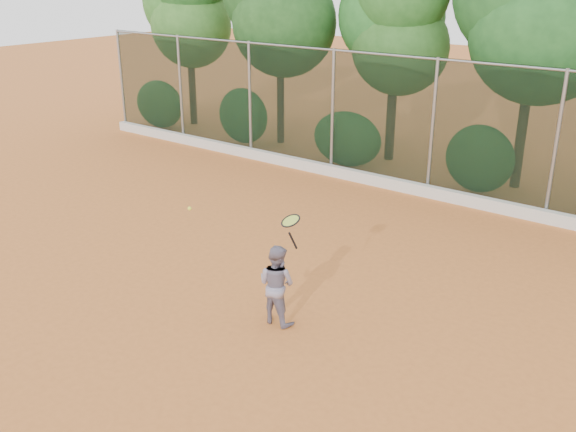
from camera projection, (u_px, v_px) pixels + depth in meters
The scene contains 7 objects.
ground at pixel (254, 297), 11.51m from camera, with size 80.00×80.00×0.00m, color #C56C2E.
concrete_curb at pixel (424, 190), 16.52m from camera, with size 24.00×0.20×0.30m, color beige.
tennis_player at pixel (277, 284), 10.48m from camera, with size 0.67×0.52×1.37m, color gray.
chainlink_fence at pixel (433, 124), 16.03m from camera, with size 24.09×0.09×3.50m.
foliage_backdrop at pixel (454, 13), 16.89m from camera, with size 23.70×3.63×7.55m.
tennis_racket at pixel (291, 223), 9.76m from camera, with size 0.41×0.40×0.58m.
tennis_ball_in_flight at pixel (190, 208), 11.57m from camera, with size 0.07×0.07×0.07m.
Camera 1 is at (6.65, -7.76, 5.53)m, focal length 40.00 mm.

